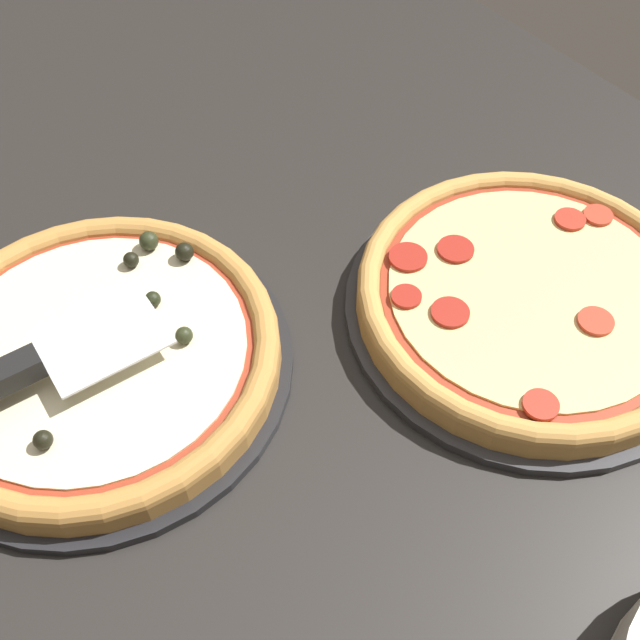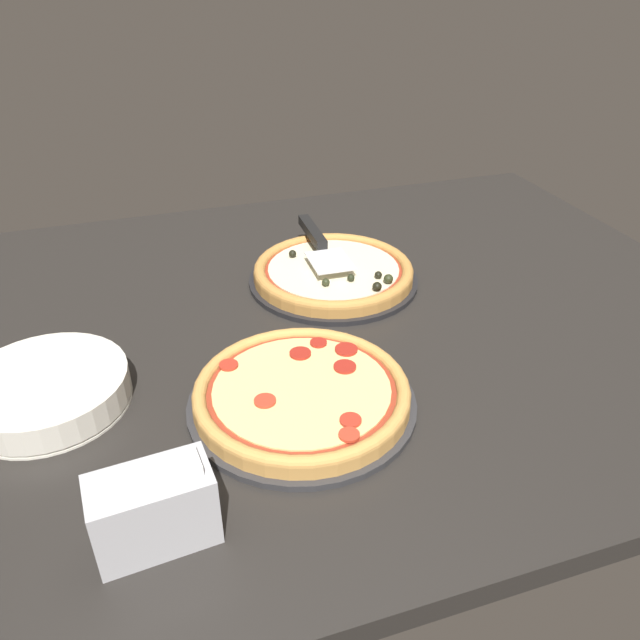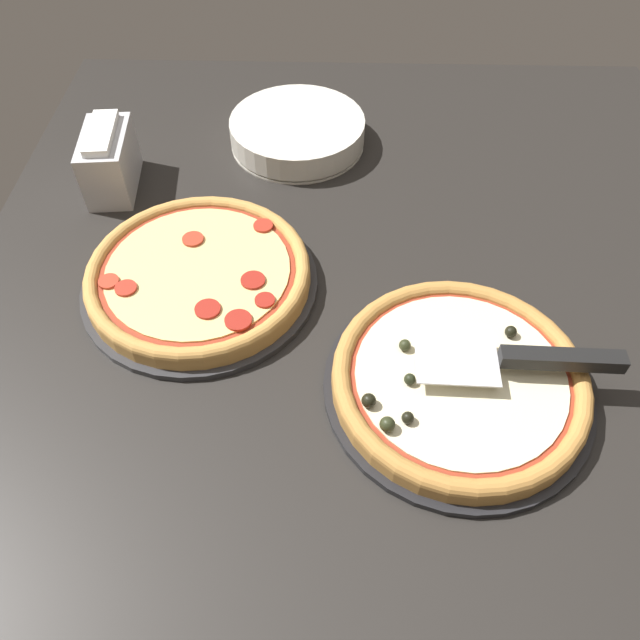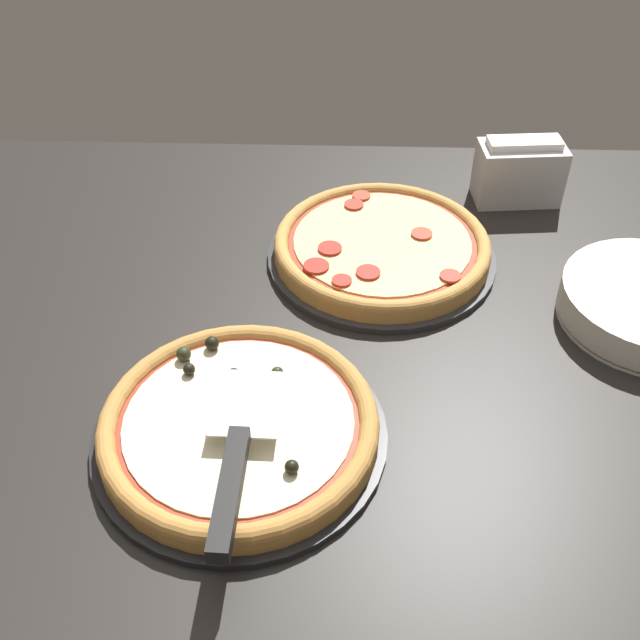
% 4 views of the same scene
% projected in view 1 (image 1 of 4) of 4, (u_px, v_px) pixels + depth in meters
% --- Properties ---
extents(ground_plane, '(1.55, 1.17, 0.04)m').
position_uv_depth(ground_plane, '(245.00, 358.00, 0.69)').
color(ground_plane, black).
extents(pizza_pan_front, '(0.34, 0.34, 0.01)m').
position_uv_depth(pizza_pan_front, '(101.00, 366.00, 0.66)').
color(pizza_pan_front, black).
rests_on(pizza_pan_front, ground_plane).
extents(pizza_front, '(0.32, 0.32, 0.04)m').
position_uv_depth(pizza_front, '(96.00, 353.00, 0.64)').
color(pizza_front, '#B77F3D').
rests_on(pizza_front, pizza_pan_front).
extents(pizza_pan_back, '(0.34, 0.34, 0.01)m').
position_uv_depth(pizza_pan_back, '(526.00, 310.00, 0.70)').
color(pizza_pan_back, '#2D2D30').
rests_on(pizza_pan_back, ground_plane).
extents(pizza_back, '(0.32, 0.32, 0.03)m').
position_uv_depth(pizza_back, '(531.00, 295.00, 0.68)').
color(pizza_back, '#C68E47').
rests_on(pizza_back, pizza_pan_back).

